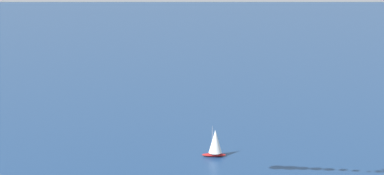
# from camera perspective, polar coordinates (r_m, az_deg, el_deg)

# --- Properties ---
(sailboat_outer_ring_b) EXTENTS (6.86, 7.95, 10.64)m
(sailboat_outer_ring_b) POSITION_cam_1_polar(r_m,az_deg,el_deg) (225.98, 2.02, -4.82)
(sailboat_outer_ring_b) COLOR #B21E1E
(sailboat_outer_ring_b) RESTS_ON ground_plane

